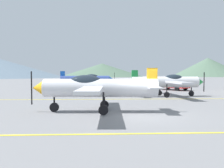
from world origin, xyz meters
name	(u,v)px	position (x,y,z in m)	size (l,w,h in m)	color
ground_plane	(145,114)	(0.00, 0.00, 0.00)	(400.00, 400.00, 0.00)	slate
apron_line_near	(166,133)	(0.00, -3.97, 0.01)	(80.00, 0.16, 0.01)	yellow
apron_line_far	(129,99)	(0.00, 7.39, 0.01)	(80.00, 0.16, 0.01)	yellow
airplane_near	(96,87)	(-2.72, 0.97, 1.43)	(7.36, 8.48, 2.54)	silver
airplane_mid	(168,82)	(4.02, 9.59, 1.43)	(7.39, 8.50, 2.54)	silver
airplane_far	(87,79)	(-4.31, 18.70, 1.43)	(7.39, 8.50, 2.54)	#33478C
car_sedan	(172,84)	(7.14, 18.17, 0.84)	(3.94, 4.55, 1.62)	red
hill_centerleft	(102,70)	(-2.02, 146.85, 4.60)	(57.68, 57.68, 9.20)	#4C6651
hill_centerright	(208,67)	(74.04, 149.61, 6.75)	(51.49, 51.49, 13.50)	#4C6651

